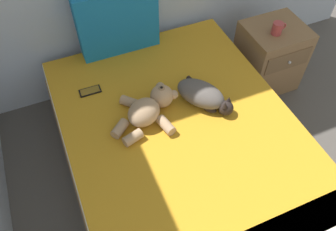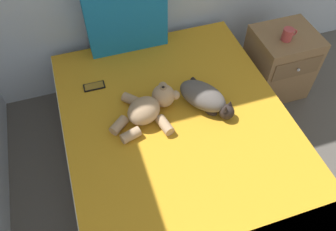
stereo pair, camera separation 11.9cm
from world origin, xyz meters
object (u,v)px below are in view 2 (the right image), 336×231
patterned_cushion (126,18)px  cell_phone (94,86)px  bed (182,154)px  teddy_bear (150,107)px  mug (288,34)px  cat (205,97)px  nightstand (279,63)px

patterned_cushion → cell_phone: bearing=-133.5°
bed → teddy_bear: 0.41m
cell_phone → mug: mug is taller
cat → teddy_bear: bearing=174.6°
patterned_cushion → cell_phone: size_ratio=3.96×
cat → mug: size_ratio=3.63×
nightstand → cell_phone: bearing=179.7°
patterned_cushion → nightstand: 1.31m
patterned_cushion → nightstand: patterned_cushion is taller
nightstand → mug: mug is taller
cell_phone → bed: bearing=-50.9°
patterned_cushion → cat: size_ratio=1.36×
patterned_cushion → cat: (0.33, -0.75, -0.18)m
mug → cat: bearing=-156.9°
teddy_bear → cell_phone: 0.47m
cell_phone → mug: bearing=-2.1°
bed → teddy_bear: (-0.16, 0.21, 0.32)m
patterned_cushion → mug: (1.13, -0.41, -0.11)m
teddy_bear → cell_phone: (-0.30, 0.36, -0.07)m
bed → nightstand: nightstand is taller
cat → cell_phone: bearing=149.7°
mug → bed: bearing=-153.0°
cat → mug: mug is taller
teddy_bear → cell_phone: teddy_bear is taller
teddy_bear → patterned_cushion: bearing=87.1°
mug → patterned_cushion: bearing=159.9°
patterned_cushion → mug: size_ratio=4.93×
bed → teddy_bear: teddy_bear is taller
bed → nightstand: size_ratio=3.54×
cell_phone → nightstand: 1.53m
patterned_cushion → teddy_bear: bearing=-92.9°
mug → nightstand: bearing=43.8°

